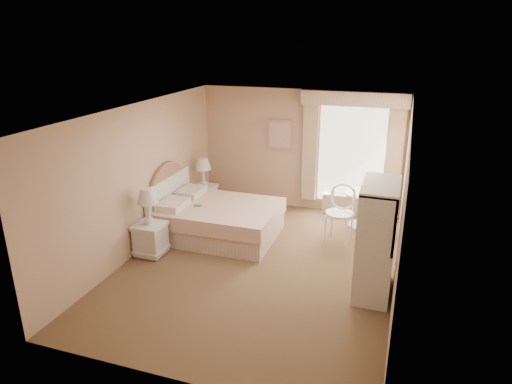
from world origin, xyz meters
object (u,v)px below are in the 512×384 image
(bed, at_px, (215,218))
(cafe_chair, at_px, (341,208))
(nightstand_far, at_px, (204,191))
(nightstand_near, at_px, (150,231))
(armoire, at_px, (376,249))
(round_table, at_px, (362,204))

(bed, relative_size, cafe_chair, 2.06)
(bed, height_order, nightstand_far, bed)
(bed, height_order, nightstand_near, bed)
(cafe_chair, height_order, armoire, armoire)
(round_table, distance_m, armoire, 2.40)
(bed, xyz_separation_m, armoire, (2.93, -1.05, 0.34))
(nightstand_near, height_order, round_table, nightstand_near)
(bed, distance_m, nightstand_far, 1.32)
(round_table, bearing_deg, bed, -152.53)
(bed, relative_size, nightstand_near, 1.80)
(round_table, xyz_separation_m, cafe_chair, (-0.30, -0.70, 0.14))
(bed, xyz_separation_m, cafe_chair, (2.20, 0.60, 0.25))
(nightstand_far, bearing_deg, armoire, -30.54)
(nightstand_near, distance_m, round_table, 3.99)
(round_table, xyz_separation_m, armoire, (0.44, -2.35, 0.23))
(nightstand_near, height_order, nightstand_far, nightstand_near)
(cafe_chair, bearing_deg, armoire, -58.24)
(nightstand_far, distance_m, round_table, 3.22)
(nightstand_near, bearing_deg, nightstand_far, 90.00)
(cafe_chair, bearing_deg, nightstand_near, -142.79)
(nightstand_near, relative_size, armoire, 0.71)
(round_table, bearing_deg, cafe_chair, -112.92)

